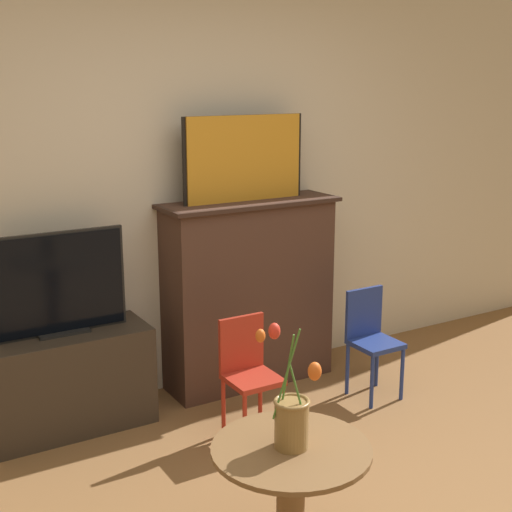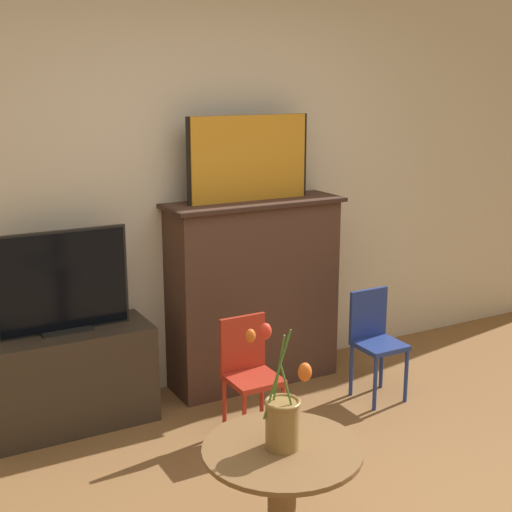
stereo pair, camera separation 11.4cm
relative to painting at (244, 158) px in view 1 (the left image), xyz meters
The scene contains 9 objects.
wall_back 0.49m from the painting, 155.73° to the left, with size 8.00×0.06×2.70m.
fireplace_mantel 0.85m from the painting, 12.78° to the right, with size 1.14×0.38×1.20m.
painting is the anchor object (origin of this frame).
tv_stand 1.67m from the painting, behind, with size 0.93×0.40×0.57m.
tv_monitor 1.33m from the painting, behind, with size 0.73×0.12×0.57m.
chair_red 1.30m from the painting, 118.59° to the right, with size 0.27×0.27×0.67m.
chair_blue 1.34m from the painting, 45.11° to the right, with size 0.27×0.27×0.67m.
side_table 2.21m from the painting, 114.64° to the right, with size 0.61×0.61×0.58m.
vase_tulips 2.06m from the painting, 114.67° to the right, with size 0.21×0.20×0.49m.
Camera 1 is at (-1.73, -1.84, 1.93)m, focal length 50.00 mm.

